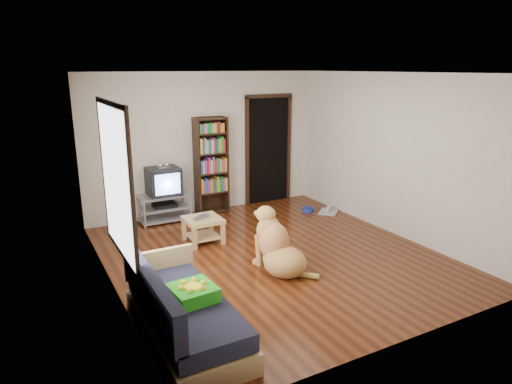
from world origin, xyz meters
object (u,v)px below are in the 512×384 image
laptop (204,218)px  bookshelf (211,161)px  dog (277,248)px  tv_stand (165,207)px  grey_rag (329,212)px  dog_bowl (308,209)px  coffee_table (203,225)px  crt_tv (163,181)px  green_cushion (193,293)px  sofa (181,315)px

laptop → bookshelf: bearing=35.1°
dog → tv_stand: bearing=104.7°
grey_rag → tv_stand: bearing=160.9°
laptop → dog_bowl: laptop is taller
laptop → coffee_table: bearing=62.9°
crt_tv → tv_stand: bearing=-90.0°
dog_bowl → dog: bearing=-133.6°
grey_rag → laptop: bearing=-173.6°
green_cushion → sofa: size_ratio=0.24×
laptop → crt_tv: 1.37m
bookshelf → dog: size_ratio=1.76×
grey_rag → tv_stand: (-2.88, 0.99, 0.25)m
dog_bowl → coffee_table: bearing=-167.7°
tv_stand → dog_bowl: bearing=-16.1°
tv_stand → laptop: bearing=-80.3°
laptop → tv_stand: (-0.22, 1.29, -0.14)m
bookshelf → crt_tv: bearing=-175.7°
grey_rag → bookshelf: 2.42m
bookshelf → coffee_table: bookshelf is taller
dog_bowl → laptop: bearing=-167.0°
dog_bowl → bookshelf: 2.07m
coffee_table → dog: dog is taller
green_cushion → dog_bowl: 4.52m
tv_stand → crt_tv: bearing=90.0°
laptop → grey_rag: (2.66, 0.30, -0.40)m
tv_stand → crt_tv: 0.47m
green_cushion → laptop: bearing=60.7°
tv_stand → bookshelf: bearing=5.6°
dog_bowl → coffee_table: (-2.36, -0.52, 0.24)m
grey_rag → tv_stand: tv_stand is taller
crt_tv → grey_rag: bearing=-19.5°
dog_bowl → sofa: (-3.55, -2.89, 0.22)m
green_cushion → crt_tv: (0.85, 3.68, 0.25)m
tv_stand → sofa: (-0.97, -3.63, -0.01)m
green_cushion → laptop: green_cushion is taller
coffee_table → green_cushion: bearing=-114.1°
crt_tv → dog: (0.71, -2.73, -0.42)m
laptop → crt_tv: size_ratio=0.55×
laptop → coffee_table: (0.00, 0.03, -0.13)m
crt_tv → sofa: crt_tv is taller
dog_bowl → crt_tv: (-2.58, 0.77, 0.70)m
tv_stand → dog: (0.71, -2.71, 0.06)m
dog_bowl → sofa: size_ratio=0.12×
bookshelf → tv_stand: bearing=-174.4°
dog_bowl → grey_rag: dog_bowl is taller
green_cushion → tv_stand: green_cushion is taller
bookshelf → coffee_table: 1.70m
sofa → coffee_table: 2.65m
crt_tv → bookshelf: size_ratio=0.32×
dog → crt_tv: bearing=104.6°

